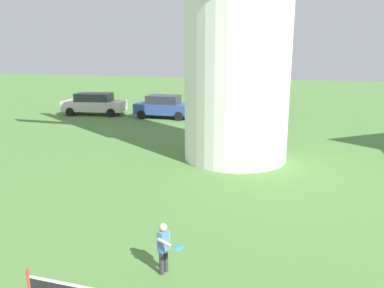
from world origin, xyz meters
The scene contains 3 objects.
player_far centered at (-0.21, 4.32, 0.65)m, with size 0.67×0.63×1.14m.
parked_car_cream centered at (-12.50, 22.10, 0.81)m, with size 4.66×2.45×1.56m.
parked_car_blue centered at (-7.19, 22.31, 0.81)m, with size 3.97×2.06×1.56m.
Camera 1 is at (2.54, -2.61, 4.69)m, focal length 36.32 mm.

